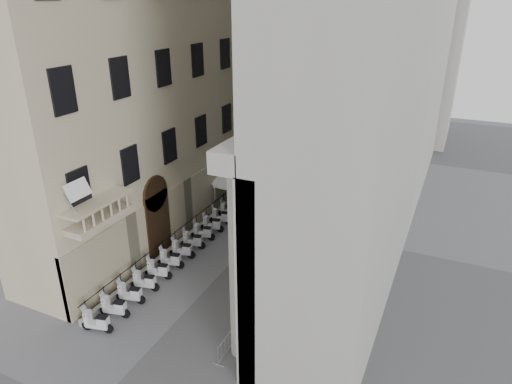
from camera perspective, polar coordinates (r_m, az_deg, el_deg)
far_building at (r=58.93m, az=13.68°, el=21.75°), size 22.00×10.00×30.00m
iron_fence at (r=35.96m, az=-5.46°, el=-3.29°), size 0.30×28.00×1.40m
blue_awning at (r=39.93m, az=10.96°, el=-0.81°), size 1.60×3.00×3.00m
flag at (r=27.08m, az=-19.03°, el=-14.58°), size 1.00×1.40×8.20m
scooter_0 at (r=26.15m, az=-19.06°, el=-16.14°), size 1.49×0.85×1.50m
scooter_1 at (r=26.87m, az=-17.10°, el=-14.62°), size 1.49×0.85×1.50m
scooter_2 at (r=27.65m, az=-15.28°, el=-13.17°), size 1.49×0.85×1.50m
scooter_3 at (r=28.46m, az=-13.57°, el=-11.79°), size 1.49×0.85×1.50m
scooter_4 at (r=29.32m, az=-11.98°, el=-10.48°), size 1.49×0.85×1.50m
scooter_5 at (r=30.21m, az=-10.49°, el=-9.24°), size 1.49×0.85×1.50m
scooter_6 at (r=31.13m, az=-9.10°, el=-8.07°), size 1.49×0.85×1.50m
scooter_7 at (r=32.08m, az=-7.80°, el=-6.95°), size 1.49×0.85×1.50m
scooter_8 at (r=33.05m, az=-6.57°, el=-5.91°), size 1.49×0.85×1.50m
scooter_9 at (r=34.05m, az=-5.43°, el=-4.91°), size 1.49×0.85×1.50m
scooter_10 at (r=35.08m, az=-4.35°, el=-3.98°), size 1.49×0.85×1.50m
scooter_11 at (r=36.12m, az=-3.34°, el=-3.10°), size 1.49×0.85×1.50m
scooter_12 at (r=37.18m, az=-2.38°, el=-2.26°), size 1.49×0.85×1.50m
scooter_13 at (r=38.26m, az=-1.48°, el=-1.47°), size 1.49×0.85×1.50m
scooter_14 at (r=39.36m, az=-0.63°, el=-0.73°), size 1.49×0.85×1.50m
barrier_0 at (r=23.89m, az=-3.26°, el=-19.00°), size 0.60×2.40×1.10m
barrier_1 at (r=25.58m, az=-0.57°, el=-15.59°), size 0.60×2.40×1.10m
barrier_2 at (r=27.40m, az=1.70°, el=-12.59°), size 0.60×2.40×1.10m
barrier_3 at (r=29.31m, az=3.64°, el=-9.96°), size 0.60×2.40×1.10m
barrier_4 at (r=31.31m, az=5.30°, el=-7.64°), size 0.60×2.40×1.10m
barrier_5 at (r=33.38m, az=6.75°, el=-5.60°), size 0.60×2.40×1.10m
barrier_6 at (r=35.50m, az=8.03°, el=-3.80°), size 0.60×2.40×1.10m
barrier_7 at (r=37.67m, az=9.15°, el=-2.21°), size 0.60×2.40×1.10m
security_tent at (r=36.02m, az=-2.01°, el=1.87°), size 4.24×4.24×3.45m
street_lamp at (r=34.04m, az=-1.89°, el=3.60°), size 2.46×0.82×7.71m
info_kiosk at (r=35.23m, az=-2.50°, el=-2.12°), size 0.51×0.90×1.83m
pedestrian_a at (r=40.07m, az=6.23°, el=1.01°), size 0.73×0.54×1.83m
pedestrian_b at (r=45.43m, az=11.45°, el=3.36°), size 0.98×0.84×1.76m
pedestrian_c at (r=47.68m, az=6.64°, el=4.54°), size 0.91×0.74×1.60m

